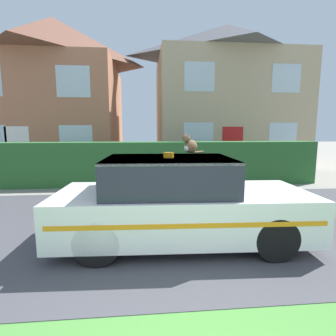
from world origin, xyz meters
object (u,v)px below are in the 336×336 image
(police_car, at_px, (179,202))
(cat, at_px, (190,145))
(house_right, at_px, (225,95))
(house_left, at_px, (56,92))

(police_car, distance_m, cat, 1.02)
(house_right, bearing_deg, house_left, 177.95)
(police_car, xyz_separation_m, house_left, (-5.30, 10.84, 3.27))
(police_car, height_order, house_left, house_left)
(cat, height_order, house_right, house_right)
(police_car, bearing_deg, cat, -47.74)
(cat, bearing_deg, police_car, -85.56)
(police_car, bearing_deg, house_left, 118.34)
(cat, bearing_deg, house_right, -145.55)
(police_car, height_order, cat, cat)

